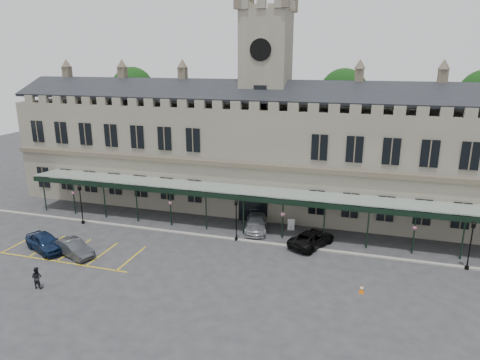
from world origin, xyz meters
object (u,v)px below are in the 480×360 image
(station_building, at_px, (264,154))
(traffic_cone, at_px, (362,289))
(clock_tower, at_px, (265,96))
(lamp_post_mid, at_px, (236,216))
(person_b, at_px, (37,278))
(lamp_post_left, at_px, (81,200))
(car_left_b, at_px, (74,248))
(car_taxi, at_px, (256,223))
(car_van, at_px, (312,238))
(car_left_a, at_px, (45,242))
(lamp_post_right, at_px, (471,240))
(sign_board, at_px, (291,225))

(station_building, bearing_deg, traffic_cone, -55.41)
(clock_tower, relative_size, traffic_cone, 39.09)
(lamp_post_mid, xyz_separation_m, person_b, (-12.09, -13.00, -1.66))
(lamp_post_left, bearing_deg, car_left_b, -59.22)
(person_b, bearing_deg, car_left_b, -86.23)
(person_b, bearing_deg, traffic_cone, -170.82)
(lamp_post_mid, relative_size, car_taxi, 0.81)
(traffic_cone, height_order, car_van, car_van)
(lamp_post_left, distance_m, car_taxi, 18.80)
(car_left_a, bearing_deg, car_van, -46.12)
(lamp_post_left, xyz_separation_m, car_taxi, (18.36, 3.59, -1.85))
(car_left_a, bearing_deg, clock_tower, -17.94)
(clock_tower, relative_size, lamp_post_mid, 5.81)
(lamp_post_right, relative_size, person_b, 2.53)
(station_building, relative_size, car_taxi, 11.44)
(station_building, bearing_deg, car_van, -53.89)
(traffic_cone, bearing_deg, car_taxi, 138.02)
(station_building, distance_m, lamp_post_mid, 11.20)
(lamp_post_mid, height_order, car_taxi, lamp_post_mid)
(lamp_post_left, relative_size, traffic_cone, 6.95)
(clock_tower, distance_m, lamp_post_mid, 14.96)
(car_left_a, relative_size, car_taxi, 0.93)
(clock_tower, xyz_separation_m, car_left_b, (-13.24, -17.96, -12.38))
(station_building, distance_m, person_b, 27.09)
(clock_tower, xyz_separation_m, lamp_post_mid, (-0.21, -10.57, -10.58))
(car_van, bearing_deg, car_taxi, 6.23)
(car_left_b, height_order, car_taxi, car_taxi)
(station_building, bearing_deg, lamp_post_right, -27.75)
(car_left_a, xyz_separation_m, car_taxi, (17.43, 10.35, -0.07))
(car_left_a, bearing_deg, lamp_post_left, 32.57)
(car_taxi, bearing_deg, lamp_post_left, 179.65)
(lamp_post_left, bearing_deg, sign_board, 11.77)
(person_b, bearing_deg, lamp_post_right, -164.18)
(lamp_post_left, xyz_separation_m, car_left_b, (4.11, -6.91, -1.88))
(car_taxi, xyz_separation_m, car_van, (6.00, -2.23, -0.03))
(clock_tower, height_order, car_left_b, clock_tower)
(car_taxi, height_order, car_van, car_taxi)
(station_building, relative_size, car_van, 11.45)
(lamp_post_left, xyz_separation_m, lamp_post_mid, (17.15, 0.48, -0.08))
(lamp_post_mid, relative_size, car_van, 0.82)
(lamp_post_right, distance_m, car_left_b, 34.26)
(clock_tower, distance_m, person_b, 29.27)
(car_left_a, bearing_deg, person_b, -119.60)
(car_left_a, height_order, person_b, person_b)
(station_building, relative_size, car_left_a, 12.26)
(station_building, bearing_deg, person_b, -117.64)
(clock_tower, height_order, lamp_post_mid, clock_tower)
(station_building, height_order, lamp_post_left, station_building)
(clock_tower, xyz_separation_m, lamp_post_right, (20.19, -10.71, -10.48))
(sign_board, xyz_separation_m, car_taxi, (-3.46, -0.95, 0.17))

